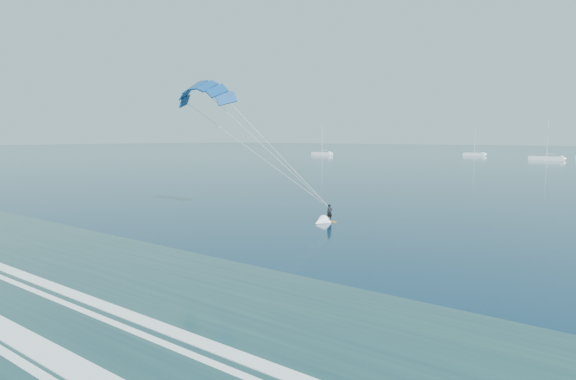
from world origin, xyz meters
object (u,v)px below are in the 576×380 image
(sailboat_7, at_px, (546,158))
(kitesurfer_rig, at_px, (262,145))
(sailboat_1, at_px, (474,154))
(sailboat_0, at_px, (322,154))

(sailboat_7, bearing_deg, kitesurfer_rig, -86.63)
(kitesurfer_rig, distance_m, sailboat_1, 171.44)
(sailboat_1, xyz_separation_m, sailboat_7, (30.59, -22.19, -0.00))
(kitesurfer_rig, xyz_separation_m, sailboat_0, (-88.86, 134.59, -6.15))
(kitesurfer_rig, height_order, sailboat_7, kitesurfer_rig)
(sailboat_0, relative_size, sailboat_1, 1.06)
(kitesurfer_rig, xyz_separation_m, sailboat_7, (-8.53, 144.61, -6.16))
(kitesurfer_rig, height_order, sailboat_1, kitesurfer_rig)
(kitesurfer_rig, relative_size, sailboat_0, 1.24)
(kitesurfer_rig, bearing_deg, sailboat_0, 123.43)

